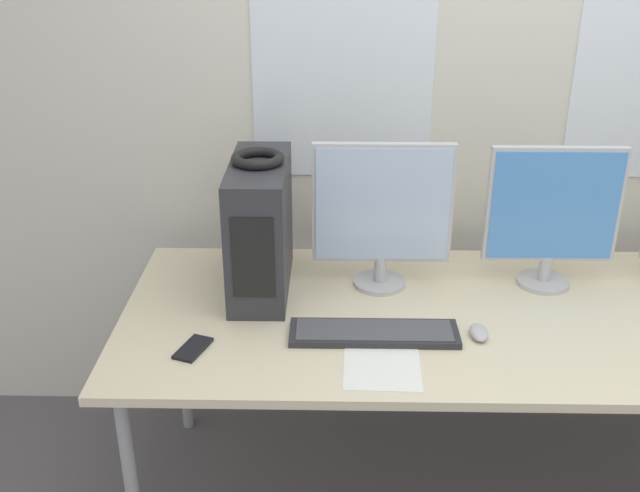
% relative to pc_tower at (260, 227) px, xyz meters
% --- Properties ---
extents(wall_back, '(8.00, 0.07, 2.70)m').
position_rel_pc_tower_xyz_m(wall_back, '(0.81, 0.42, 0.40)').
color(wall_back, beige).
rests_on(wall_back, ground_plane).
extents(desk, '(2.46, 0.92, 0.74)m').
position_rel_pc_tower_xyz_m(desk, '(0.81, -0.17, -0.25)').
color(desk, beige).
rests_on(desk, ground_plane).
extents(pc_tower, '(0.18, 0.46, 0.43)m').
position_rel_pc_tower_xyz_m(pc_tower, '(0.00, 0.00, 0.00)').
color(pc_tower, '#2D2D33').
rests_on(pc_tower, desk).
extents(headphones, '(0.17, 0.17, 0.03)m').
position_rel_pc_tower_xyz_m(headphones, '(0.00, 0.00, 0.23)').
color(headphones, black).
rests_on(headphones, pc_tower).
extents(monitor_main, '(0.45, 0.17, 0.49)m').
position_rel_pc_tower_xyz_m(monitor_main, '(0.39, 0.02, 0.05)').
color(monitor_main, '#B7B7BC').
rests_on(monitor_main, desk).
extents(monitor_right_near, '(0.42, 0.17, 0.47)m').
position_rel_pc_tower_xyz_m(monitor_right_near, '(0.93, 0.03, 0.04)').
color(monitor_right_near, '#B7B7BC').
rests_on(monitor_right_near, desk).
extents(keyboard, '(0.49, 0.14, 0.02)m').
position_rel_pc_tower_xyz_m(keyboard, '(0.36, -0.31, -0.20)').
color(keyboard, '#28282D').
rests_on(keyboard, desk).
extents(mouse, '(0.05, 0.10, 0.03)m').
position_rel_pc_tower_xyz_m(mouse, '(0.66, -0.30, -0.20)').
color(mouse, '#B2B2B7').
rests_on(mouse, desk).
extents(cell_phone, '(0.10, 0.14, 0.01)m').
position_rel_pc_tower_xyz_m(cell_phone, '(-0.16, -0.39, -0.21)').
color(cell_phone, black).
rests_on(cell_phone, desk).
extents(paper_sheet_left, '(0.22, 0.30, 0.00)m').
position_rel_pc_tower_xyz_m(paper_sheet_left, '(0.37, -0.43, -0.21)').
color(paper_sheet_left, white).
rests_on(paper_sheet_left, desk).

